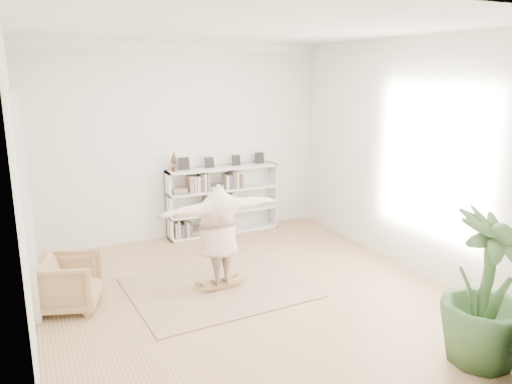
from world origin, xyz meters
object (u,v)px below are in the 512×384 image
(armchair, at_px, (68,283))
(rocker_board, at_px, (219,284))
(person, at_px, (218,232))
(houseplant, at_px, (486,290))
(bookshelf, at_px, (223,201))

(armchair, height_order, rocker_board, armchair)
(armchair, bearing_deg, rocker_board, -78.87)
(person, xyz_separation_m, houseplant, (1.86, -2.98, -0.02))
(bookshelf, distance_m, person, 2.61)
(bookshelf, bearing_deg, person, -113.01)
(bookshelf, xyz_separation_m, person, (-1.02, -2.39, 0.22))
(rocker_board, bearing_deg, houseplant, -60.97)
(bookshelf, bearing_deg, rocker_board, -113.01)
(bookshelf, height_order, houseplant, houseplant)
(armchair, bearing_deg, person, -78.87)
(person, bearing_deg, bookshelf, -116.03)
(rocker_board, height_order, person, person)
(bookshelf, distance_m, houseplant, 5.44)
(person, bearing_deg, houseplant, 119.03)
(rocker_board, xyz_separation_m, person, (0.00, -0.00, 0.79))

